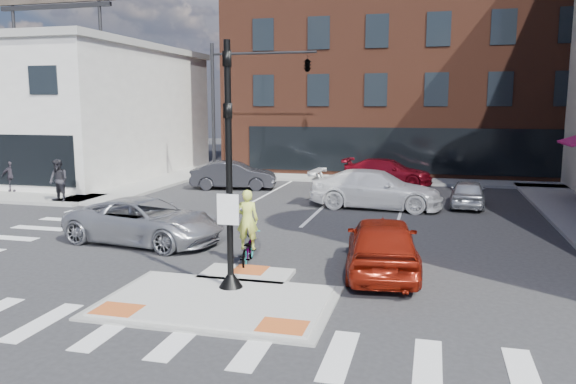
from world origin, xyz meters
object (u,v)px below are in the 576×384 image
(white_pickup, at_px, (376,189))
(pedestrian_a, at_px, (58,180))
(red_sedan, at_px, (382,244))
(cyclist, at_px, (248,239))
(silver_suv, at_px, (145,221))
(pedestrian_b, at_px, (11,176))
(bg_car_red, at_px, (387,172))
(bg_car_dark, at_px, (234,175))
(bg_car_silver, at_px, (468,193))

(white_pickup, distance_m, pedestrian_a, 14.61)
(red_sedan, xyz_separation_m, white_pickup, (-1.16, 9.89, 0.04))
(cyclist, xyz_separation_m, pedestrian_a, (-11.64, 7.20, 0.39))
(silver_suv, xyz_separation_m, white_pickup, (6.84, 8.43, 0.10))
(pedestrian_a, distance_m, pedestrian_b, 4.76)
(white_pickup, distance_m, pedestrian_b, 18.67)
(bg_car_red, bearing_deg, white_pickup, -172.24)
(bg_car_red, relative_size, pedestrian_b, 3.22)
(bg_car_dark, relative_size, cyclist, 2.10)
(bg_car_red, height_order, cyclist, cyclist)
(cyclist, bearing_deg, pedestrian_b, -39.25)
(bg_car_dark, bearing_deg, red_sedan, -157.02)
(cyclist, xyz_separation_m, pedestrian_b, (-15.95, 9.20, 0.20))
(bg_car_silver, xyz_separation_m, pedestrian_a, (-18.35, -4.07, 0.49))
(red_sedan, distance_m, bg_car_red, 17.64)
(bg_car_silver, bearing_deg, cyclist, 62.76)
(bg_car_silver, bearing_deg, bg_car_dark, -8.43)
(white_pickup, relative_size, bg_car_silver, 1.57)
(white_pickup, bearing_deg, pedestrian_b, 95.89)
(red_sedan, relative_size, white_pickup, 0.81)
(silver_suv, height_order, cyclist, cyclist)
(silver_suv, bearing_deg, cyclist, -102.72)
(silver_suv, height_order, bg_car_dark, bg_car_dark)
(white_pickup, distance_m, bg_car_dark, 9.03)
(red_sedan, distance_m, bg_car_silver, 11.53)
(silver_suv, bearing_deg, bg_car_dark, 14.19)
(white_pickup, xyz_separation_m, bg_car_red, (-0.10, 7.70, -0.11))
(white_pickup, distance_m, cyclist, 10.35)
(white_pickup, relative_size, bg_car_red, 1.15)
(red_sedan, distance_m, pedestrian_a, 17.05)
(bg_car_silver, relative_size, pedestrian_a, 1.91)
(bg_car_dark, xyz_separation_m, cyclist, (5.46, -13.85, -0.02))
(red_sedan, bearing_deg, pedestrian_a, -31.32)
(bg_car_red, bearing_deg, bg_car_dark, 122.46)
(bg_car_silver, distance_m, cyclist, 13.12)
(silver_suv, bearing_deg, bg_car_red, -14.65)
(white_pickup, bearing_deg, pedestrian_a, 104.48)
(red_sedan, relative_size, bg_car_silver, 1.28)
(bg_car_silver, distance_m, bg_car_red, 7.62)
(bg_car_dark, distance_m, bg_car_silver, 12.45)
(white_pickup, bearing_deg, bg_car_silver, -68.82)
(silver_suv, relative_size, red_sedan, 1.13)
(bg_car_dark, bearing_deg, bg_car_red, -75.70)
(red_sedan, relative_size, pedestrian_b, 3.01)
(bg_car_red, bearing_deg, red_sedan, -168.89)
(red_sedan, height_order, bg_car_red, red_sedan)
(white_pickup, height_order, bg_car_red, white_pickup)
(bg_car_silver, relative_size, cyclist, 1.70)
(red_sedan, height_order, cyclist, cyclist)
(bg_car_silver, height_order, bg_car_red, bg_car_red)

